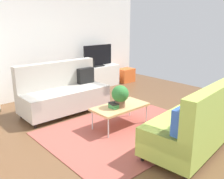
{
  "coord_description": "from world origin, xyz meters",
  "views": [
    {
      "loc": [
        -3.0,
        -3.31,
        2.01
      ],
      "look_at": [
        0.16,
        0.24,
        0.65
      ],
      "focal_mm": 39.54,
      "sensor_mm": 36.0,
      "label": 1
    }
  ],
  "objects_px": {
    "table_book_0": "(116,106)",
    "bottle_2": "(93,64)",
    "bottle_1": "(90,65)",
    "potted_plant": "(120,95)",
    "couch_green": "(197,123)",
    "storage_trunk": "(126,75)",
    "tv_console": "(98,77)",
    "couch_beige": "(64,93)",
    "vase_0": "(81,66)",
    "tv": "(98,56)",
    "coffee_table": "(120,107)",
    "bottle_0": "(87,65)"
  },
  "relations": [
    {
      "from": "tv_console",
      "to": "table_book_0",
      "type": "height_order",
      "value": "tv_console"
    },
    {
      "from": "bottle_1",
      "to": "bottle_2",
      "type": "distance_m",
      "value": 0.11
    },
    {
      "from": "tv_console",
      "to": "table_book_0",
      "type": "distance_m",
      "value": 3.04
    },
    {
      "from": "couch_green",
      "to": "table_book_0",
      "type": "xyz_separation_m",
      "value": [
        -0.41,
        1.42,
        -0.01
      ]
    },
    {
      "from": "tv_console",
      "to": "couch_green",
      "type": "bearing_deg",
      "value": -106.8
    },
    {
      "from": "potted_plant",
      "to": "table_book_0",
      "type": "xyz_separation_m",
      "value": [
        -0.07,
        0.03,
        -0.21
      ]
    },
    {
      "from": "tv_console",
      "to": "bottle_1",
      "type": "bearing_deg",
      "value": -172.46
    },
    {
      "from": "tv_console",
      "to": "bottle_1",
      "type": "xyz_separation_m",
      "value": [
        -0.3,
        -0.04,
        0.39
      ]
    },
    {
      "from": "bottle_2",
      "to": "bottle_1",
      "type": "bearing_deg",
      "value": 180.0
    },
    {
      "from": "bottle_0",
      "to": "bottle_1",
      "type": "bearing_deg",
      "value": 0.0
    },
    {
      "from": "tv_console",
      "to": "potted_plant",
      "type": "relative_size",
      "value": 3.35
    },
    {
      "from": "coffee_table",
      "to": "bottle_1",
      "type": "relative_size",
      "value": 7.84
    },
    {
      "from": "couch_beige",
      "to": "storage_trunk",
      "type": "bearing_deg",
      "value": -160.18
    },
    {
      "from": "tv",
      "to": "bottle_0",
      "type": "distance_m",
      "value": 0.47
    },
    {
      "from": "potted_plant",
      "to": "bottle_2",
      "type": "relative_size",
      "value": 2.16
    },
    {
      "from": "potted_plant",
      "to": "bottle_1",
      "type": "relative_size",
      "value": 2.98
    },
    {
      "from": "couch_green",
      "to": "tv",
      "type": "distance_m",
      "value": 4.18
    },
    {
      "from": "table_book_0",
      "to": "vase_0",
      "type": "distance_m",
      "value": 2.84
    },
    {
      "from": "storage_trunk",
      "to": "couch_green",
      "type": "bearing_deg",
      "value": -120.63
    },
    {
      "from": "couch_beige",
      "to": "bottle_1",
      "type": "xyz_separation_m",
      "value": [
        1.58,
        1.11,
        0.27
      ]
    },
    {
      "from": "couch_green",
      "to": "bottle_2",
      "type": "relative_size",
      "value": 10.24
    },
    {
      "from": "storage_trunk",
      "to": "bottle_1",
      "type": "xyz_separation_m",
      "value": [
        -1.4,
        0.06,
        0.49
      ]
    },
    {
      "from": "bottle_0",
      "to": "couch_beige",
      "type": "bearing_deg",
      "value": -142.97
    },
    {
      "from": "couch_green",
      "to": "storage_trunk",
      "type": "bearing_deg",
      "value": 52.85
    },
    {
      "from": "bottle_2",
      "to": "couch_green",
      "type": "bearing_deg",
      "value": -104.38
    },
    {
      "from": "potted_plant",
      "to": "couch_beige",
      "type": "bearing_deg",
      "value": 103.18
    },
    {
      "from": "potted_plant",
      "to": "table_book_0",
      "type": "distance_m",
      "value": 0.23
    },
    {
      "from": "tv",
      "to": "bottle_2",
      "type": "distance_m",
      "value": 0.29
    },
    {
      "from": "potted_plant",
      "to": "bottle_1",
      "type": "distance_m",
      "value": 2.86
    },
    {
      "from": "table_book_0",
      "to": "bottle_2",
      "type": "relative_size",
      "value": 1.24
    },
    {
      "from": "tv_console",
      "to": "bottle_2",
      "type": "relative_size",
      "value": 7.23
    },
    {
      "from": "couch_green",
      "to": "potted_plant",
      "type": "bearing_deg",
      "value": 97.1
    },
    {
      "from": "tv_console",
      "to": "table_book_0",
      "type": "relative_size",
      "value": 5.83
    },
    {
      "from": "couch_beige",
      "to": "vase_0",
      "type": "bearing_deg",
      "value": -136.92
    },
    {
      "from": "tv",
      "to": "vase_0",
      "type": "distance_m",
      "value": 0.63
    },
    {
      "from": "tv",
      "to": "storage_trunk",
      "type": "xyz_separation_m",
      "value": [
        1.1,
        -0.08,
        -0.73
      ]
    },
    {
      "from": "potted_plant",
      "to": "storage_trunk",
      "type": "bearing_deg",
      "value": 43.57
    },
    {
      "from": "vase_0",
      "to": "bottle_1",
      "type": "height_order",
      "value": "vase_0"
    },
    {
      "from": "table_book_0",
      "to": "vase_0",
      "type": "relative_size",
      "value": 1.5
    },
    {
      "from": "couch_green",
      "to": "coffee_table",
      "type": "xyz_separation_m",
      "value": [
        -0.29,
        1.42,
        -0.05
      ]
    },
    {
      "from": "potted_plant",
      "to": "couch_green",
      "type": "bearing_deg",
      "value": -76.38
    },
    {
      "from": "couch_green",
      "to": "tv",
      "type": "bearing_deg",
      "value": 66.6
    },
    {
      "from": "potted_plant",
      "to": "bottle_0",
      "type": "relative_size",
      "value": 2.47
    },
    {
      "from": "storage_trunk",
      "to": "potted_plant",
      "type": "relative_size",
      "value": 1.25
    },
    {
      "from": "couch_beige",
      "to": "bottle_2",
      "type": "relative_size",
      "value": 9.84
    },
    {
      "from": "couch_beige",
      "to": "vase_0",
      "type": "relative_size",
      "value": 11.88
    },
    {
      "from": "coffee_table",
      "to": "vase_0",
      "type": "relative_size",
      "value": 6.86
    },
    {
      "from": "tv",
      "to": "couch_green",
      "type": "bearing_deg",
      "value": -106.88
    },
    {
      "from": "table_book_0",
      "to": "bottle_0",
      "type": "xyz_separation_m",
      "value": [
        1.2,
        2.54,
        0.28
      ]
    },
    {
      "from": "couch_beige",
      "to": "storage_trunk",
      "type": "relative_size",
      "value": 3.66
    }
  ]
}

